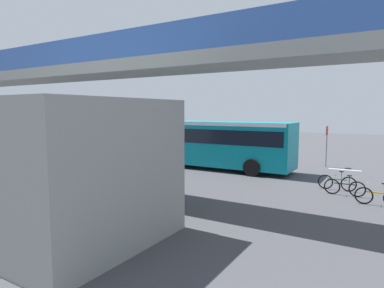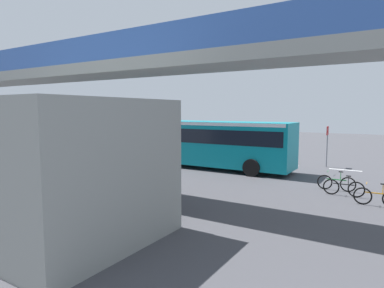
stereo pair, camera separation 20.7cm
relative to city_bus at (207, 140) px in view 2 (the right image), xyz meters
name	(u,v)px [view 2 (the right image)]	position (x,y,z in m)	size (l,w,h in m)	color
ground	(219,165)	(-0.14, -1.49, -1.88)	(80.00, 80.00, 0.00)	#424247
city_bus	(207,140)	(0.00, 0.00, 0.00)	(11.54, 2.85, 3.15)	#0C8493
parked_van	(80,145)	(10.06, 2.29, -0.70)	(4.80, 2.17, 2.05)	black
bicycle_orange	(377,197)	(-10.30, 4.43, -1.51)	(1.77, 0.44, 0.96)	black
bicycle_black	(344,188)	(-8.92, 3.33, -1.51)	(1.77, 0.44, 0.96)	black
bicycle_green	(336,183)	(-8.48, 2.41, -1.51)	(1.77, 0.44, 0.96)	black
traffic_sign	(327,140)	(-6.86, -4.59, 0.01)	(0.08, 0.60, 2.80)	slate
lane_dash_leftmost	(345,170)	(-8.14, -3.96, -1.88)	(2.00, 0.20, 0.01)	silver
lane_dash_left	(284,165)	(-4.14, -3.96, -1.88)	(2.00, 0.20, 0.01)	silver
lane_dash_centre	(233,160)	(-0.14, -3.96, -1.88)	(2.00, 0.20, 0.01)	silver
lane_dash_right	(190,157)	(3.86, -3.96, -1.88)	(2.00, 0.20, 0.01)	silver
lane_dash_rightmost	(152,153)	(7.86, -3.96, -1.88)	(2.00, 0.20, 0.01)	silver
pedestrian_overpass	(123,78)	(-0.14, 8.20, 3.44)	(31.85, 2.60, 7.07)	gray
station_building	(27,164)	(-0.38, 13.10, 0.22)	(9.00, 5.04, 4.20)	gray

